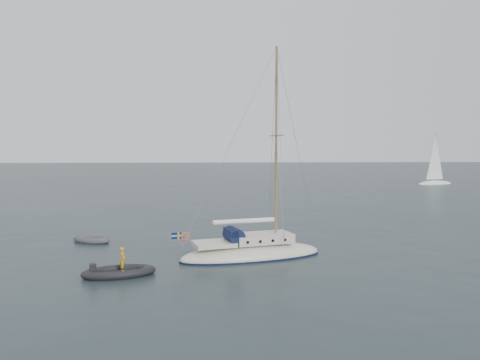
{
  "coord_description": "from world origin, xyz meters",
  "views": [
    {
      "loc": [
        -1.69,
        -27.39,
        6.17
      ],
      "look_at": [
        -0.2,
        0.0,
        4.18
      ],
      "focal_mm": 35.0,
      "sensor_mm": 36.0,
      "label": 1
    }
  ],
  "objects": [
    {
      "name": "sailboat",
      "position": [
        0.34,
        -1.93,
        0.92
      ],
      "size": [
        8.55,
        2.56,
        12.17
      ],
      "rotation": [
        0.0,
        0.0,
        0.27
      ],
      "color": "silver",
      "rests_on": "ground"
    },
    {
      "name": "ground",
      "position": [
        0.0,
        0.0,
        0.0
      ],
      "size": [
        300.0,
        300.0,
        0.0
      ],
      "primitive_type": "plane",
      "color": "black",
      "rests_on": "ground"
    },
    {
      "name": "distant_yacht_b",
      "position": [
        33.94,
        46.35,
        3.77
      ],
      "size": [
        6.66,
        3.55,
        8.83
      ],
      "rotation": [
        0.0,
        0.0,
        0.35
      ],
      "color": "white",
      "rests_on": "ground"
    },
    {
      "name": "dinghy",
      "position": [
        -9.64,
        2.81,
        0.17
      ],
      "size": [
        2.68,
        1.21,
        0.38
      ],
      "rotation": [
        0.0,
        0.0,
        -0.41
      ],
      "color": "#444449",
      "rests_on": "ground"
    },
    {
      "name": "rib",
      "position": [
        -6.28,
        -5.21,
        0.22
      ],
      "size": [
        3.51,
        1.6,
        1.39
      ],
      "rotation": [
        0.0,
        0.0,
        0.27
      ],
      "color": "black",
      "rests_on": "ground"
    }
  ]
}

